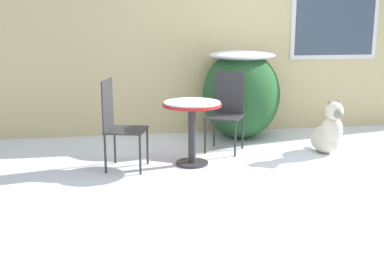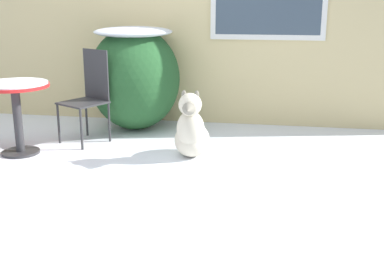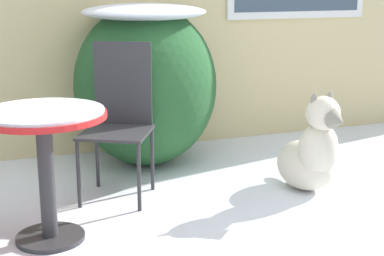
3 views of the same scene
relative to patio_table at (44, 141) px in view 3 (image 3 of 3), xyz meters
name	(u,v)px [view 3 (image 3 of 3)]	position (x,y,z in m)	size (l,w,h in m)	color
shrub_left	(145,81)	(0.86, 1.13, 0.08)	(1.05, 1.04, 1.19)	#235128
patio_table	(44,141)	(0.00, 0.00, 0.00)	(0.65, 0.65, 0.72)	#2D2D30
patio_chair_near_table	(119,116)	(0.52, 0.55, -0.03)	(0.56, 0.56, 0.98)	#2D2D30
dog	(311,154)	(1.70, 0.17, -0.30)	(0.37, 0.67, 0.68)	beige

